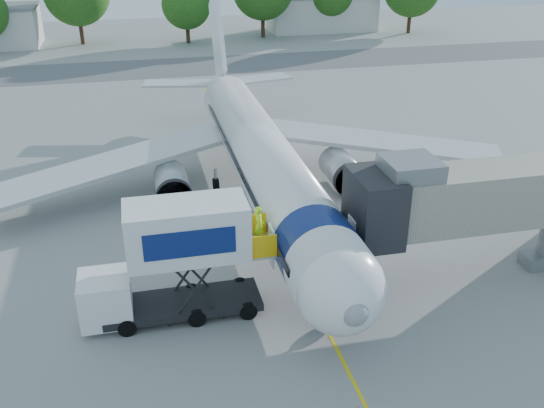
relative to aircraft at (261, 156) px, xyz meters
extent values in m
plane|color=#979794|center=(0.00, -4.12, -2.95)|extent=(160.00, 160.00, 0.00)
cube|color=yellow|center=(0.00, -4.12, -2.94)|extent=(0.15, 70.00, 0.01)
cube|color=#59595B|center=(0.00, 37.88, -2.94)|extent=(120.00, 10.00, 0.01)
cylinder|color=white|center=(0.00, -1.12, 0.05)|extent=(3.70, 28.00, 3.70)
sphere|color=white|center=(0.00, -15.12, 0.05)|extent=(3.70, 3.70, 3.70)
sphere|color=gray|center=(0.00, -16.67, 0.05)|extent=(1.10, 1.10, 1.10)
cone|color=white|center=(0.00, 15.88, 0.05)|extent=(3.70, 6.00, 3.70)
cube|color=white|center=(0.00, 16.88, 4.25)|extent=(0.35, 7.26, 8.29)
cube|color=#BBBEC0|center=(9.00, 2.38, -0.65)|extent=(16.17, 9.32, 1.42)
cube|color=#BBBEC0|center=(-9.00, 2.38, -0.65)|extent=(16.17, 9.32, 1.42)
cylinder|color=#999BA0|center=(5.50, 0.38, -1.65)|extent=(2.10, 3.60, 2.10)
cylinder|color=#999BA0|center=(-5.50, 0.38, -1.65)|extent=(2.10, 3.60, 2.10)
cube|color=black|center=(0.00, -15.42, 0.50)|extent=(2.60, 1.39, 0.81)
cylinder|color=navy|center=(0.00, -12.12, 0.05)|extent=(3.73, 2.00, 3.73)
cylinder|color=silver|center=(0.00, -13.62, -2.20)|extent=(0.16, 0.16, 1.50)
cylinder|color=black|center=(0.00, -13.62, -2.63)|extent=(0.25, 0.64, 0.64)
cylinder|color=black|center=(2.60, 1.88, -2.50)|extent=(0.35, 0.90, 0.90)
cylinder|color=black|center=(-2.60, 1.88, -2.50)|extent=(0.35, 0.90, 0.90)
cube|color=#A8A190|center=(9.00, -11.12, 1.45)|extent=(13.60, 2.60, 2.80)
cube|color=black|center=(2.90, -11.12, 1.45)|extent=(2.00, 3.20, 3.20)
cube|color=slate|center=(4.50, -11.12, 3.25)|extent=(2.40, 2.40, 0.80)
cube|color=slate|center=(12.50, -11.12, -2.60)|extent=(2.20, 1.20, 0.70)
cylinder|color=black|center=(11.60, -11.12, -2.60)|extent=(0.30, 0.70, 0.70)
cube|color=black|center=(-6.00, -11.12, -2.40)|extent=(7.00, 2.30, 0.35)
cube|color=white|center=(-9.30, -11.12, -1.60)|extent=(2.20, 2.20, 2.10)
cube|color=black|center=(-9.30, -11.12, -1.15)|extent=(1.90, 2.10, 0.70)
cube|color=white|center=(-5.60, -11.12, 1.30)|extent=(5.20, 2.40, 2.50)
cube|color=navy|center=(-5.60, -12.34, 1.30)|extent=(3.80, 0.04, 1.20)
cube|color=silver|center=(-2.45, -11.12, 0.10)|extent=(1.10, 2.20, 0.10)
cube|color=#F2B40C|center=(-2.45, -12.17, 0.65)|extent=(1.10, 0.06, 1.10)
cube|color=#F2B40C|center=(-2.45, -10.07, 0.65)|extent=(1.10, 0.06, 1.10)
cylinder|color=black|center=(-3.20, -12.17, -2.55)|extent=(0.80, 0.25, 0.80)
cylinder|color=black|center=(-3.20, -10.07, -2.55)|extent=(0.80, 0.25, 0.80)
cylinder|color=black|center=(-8.50, -12.17, -2.55)|extent=(0.80, 0.25, 0.80)
cylinder|color=black|center=(-8.50, -10.07, -2.55)|extent=(0.80, 0.25, 0.80)
imported|color=#9FE518|center=(-2.44, -11.12, 1.11)|extent=(0.50, 0.72, 1.92)
cube|color=silver|center=(22.00, 57.88, -0.45)|extent=(16.00, 7.00, 5.00)
cylinder|color=#382314|center=(-13.44, 54.77, -0.96)|extent=(0.56, 0.56, 3.98)
cylinder|color=#382314|center=(0.88, 52.33, -1.44)|extent=(0.56, 0.56, 3.02)
sphere|color=#1C4D14|center=(0.88, 52.33, 2.25)|extent=(6.71, 6.71, 6.71)
cylinder|color=#382314|center=(11.94, 54.09, -0.98)|extent=(0.56, 0.56, 3.93)
cylinder|color=#382314|center=(22.55, 56.27, -1.28)|extent=(0.56, 0.56, 3.34)
cylinder|color=#382314|center=(34.08, 52.52, -1.05)|extent=(0.56, 0.56, 3.80)
camera|label=1|loc=(-7.21, -34.11, 13.53)|focal=40.00mm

